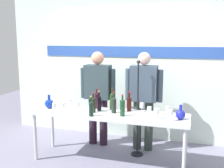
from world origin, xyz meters
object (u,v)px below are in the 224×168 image
(presenter_left, at_px, (98,92))
(decanter_blue_left, at_px, (49,104))
(wine_bottle_7, at_px, (93,104))
(wine_bottle_5, at_px, (91,108))
(wine_glass_right_0, at_px, (142,106))
(wine_bottle_0, at_px, (122,107))
(presenter_right, at_px, (144,95))
(decanter_blue_right, at_px, (180,114))
(display_table, at_px, (109,117))
(wine_bottle_3, at_px, (112,100))
(wine_glass_right_1, at_px, (171,113))
(wine_bottle_1, at_px, (129,103))
(wine_bottle_2, at_px, (97,100))
(wine_glass_right_2, at_px, (168,110))
(wine_glass_left_0, at_px, (70,102))
(wine_glass_left_3, at_px, (63,105))
(wine_glass_left_2, at_px, (78,105))
(wine_bottle_6, at_px, (99,103))
(wine_bottle_4, at_px, (114,104))
(wine_glass_right_3, at_px, (157,111))
(wine_glass_right_4, at_px, (149,110))
(microphone_stand, at_px, (137,124))

(presenter_left, bearing_deg, decanter_blue_left, -133.64)
(decanter_blue_left, relative_size, wine_bottle_7, 0.70)
(wine_bottle_5, height_order, wine_glass_right_0, wine_bottle_5)
(wine_bottle_0, bearing_deg, presenter_right, 76.14)
(presenter_left, xyz_separation_m, presenter_right, (0.81, -0.00, -0.00))
(decanter_blue_right, bearing_deg, display_table, 179.69)
(wine_bottle_3, bearing_deg, wine_glass_right_1, -21.20)
(wine_bottle_1, relative_size, wine_bottle_2, 0.93)
(presenter_right, xyz_separation_m, wine_glass_right_2, (0.46, -0.59, -0.07))
(decanter_blue_right, distance_m, wine_glass_left_0, 1.76)
(presenter_right, height_order, wine_bottle_2, presenter_right)
(decanter_blue_left, bearing_deg, decanter_blue_right, -0.00)
(wine_bottle_1, distance_m, wine_bottle_3, 0.29)
(wine_glass_left_3, bearing_deg, presenter_left, 69.40)
(display_table, height_order, presenter_right, presenter_right)
(wine_bottle_0, relative_size, wine_glass_right_2, 1.98)
(presenter_right, xyz_separation_m, wine_bottle_7, (-0.65, -0.66, -0.05))
(wine_glass_left_0, distance_m, wine_glass_left_2, 0.27)
(wine_bottle_3, height_order, wine_bottle_6, wine_bottle_3)
(wine_bottle_3, distance_m, wine_glass_left_0, 0.69)
(wine_bottle_4, height_order, wine_bottle_6, wine_bottle_4)
(wine_glass_right_0, bearing_deg, wine_glass_right_2, -24.13)
(presenter_right, distance_m, wine_bottle_2, 0.80)
(decanter_blue_right, xyz_separation_m, wine_bottle_6, (-1.24, 0.10, 0.06))
(presenter_left, bearing_deg, wine_bottle_2, -72.26)
(wine_bottle_6, xyz_separation_m, wine_glass_right_0, (0.64, 0.13, -0.03))
(wine_bottle_0, distance_m, wine_glass_left_2, 0.73)
(wine_glass_right_2, bearing_deg, decanter_blue_right, -13.49)
(decanter_blue_left, bearing_deg, wine_bottle_2, 16.54)
(presenter_right, relative_size, wine_bottle_6, 5.35)
(wine_bottle_3, distance_m, wine_glass_left_2, 0.55)
(presenter_left, distance_m, wine_glass_right_3, 1.33)
(display_table, distance_m, wine_bottle_1, 0.38)
(wine_glass_left_0, xyz_separation_m, wine_glass_left_2, (0.21, -0.17, -0.00))
(decanter_blue_left, bearing_deg, wine_bottle_7, -1.71)
(wine_bottle_3, height_order, wine_glass_right_4, wine_bottle_3)
(decanter_blue_left, height_order, wine_bottle_1, wine_bottle_1)
(wine_glass_right_0, bearing_deg, display_table, -153.81)
(wine_bottle_0, bearing_deg, wine_bottle_7, 172.85)
(wine_glass_right_2, xyz_separation_m, wine_glass_right_3, (-0.14, -0.11, -0.01))
(wine_glass_left_2, bearing_deg, wine_bottle_5, -32.43)
(wine_bottle_1, xyz_separation_m, wine_glass_left_0, (-0.97, -0.08, -0.03))
(wine_glass_right_1, bearing_deg, wine_glass_right_3, 166.13)
(wine_bottle_1, bearing_deg, wine_bottle_0, -95.28)
(wine_glass_right_3, height_order, microphone_stand, microphone_stand)
(wine_bottle_4, bearing_deg, wine_bottle_7, -168.52)
(presenter_left, relative_size, wine_bottle_6, 5.34)
(display_table, relative_size, wine_bottle_4, 7.32)
(decanter_blue_right, bearing_deg, wine_bottle_6, 175.48)
(wine_glass_left_3, height_order, wine_glass_right_4, wine_glass_right_4)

